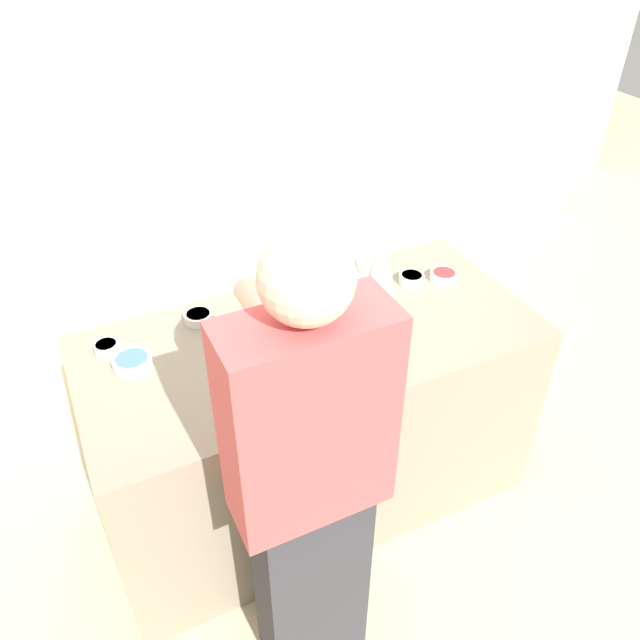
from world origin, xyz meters
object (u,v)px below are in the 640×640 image
Objects in this scene: gingerbread_house at (332,305)px; candy_bowl_far_right at (198,317)px; person at (309,486)px; decorative_tree at (379,271)px; candy_bowl_near_tray_left at (369,267)px; baking_tray at (331,333)px; candy_bowl_behind_tray at (411,278)px; mug at (293,385)px; candy_bowl_beside_tree at (444,276)px; candy_bowl_near_tray_right at (107,347)px; candy_bowl_center_rear at (132,361)px.

gingerbread_house is 0.54m from candy_bowl_far_right.
candy_bowl_far_right is at bearing 93.34° from person.
candy_bowl_near_tray_left is (0.10, 0.24, -0.14)m from decorative_tree.
baking_tray is 1.11× the size of decorative_tree.
person reaches higher than gingerbread_house.
candy_bowl_behind_tray is at bearing 42.86° from person.
candy_bowl_far_right is 1.28× the size of mug.
decorative_tree is 0.62m from mug.
candy_bowl_far_right is at bearing 144.92° from baking_tray.
person is at bearing -107.16° from mug.
person reaches higher than candy_bowl_beside_tree.
gingerbread_house is 0.84m from candy_bowl_near_tray_right.
candy_bowl_behind_tray is 0.91× the size of candy_bowl_beside_tree.
person is (-0.97, -0.74, -0.02)m from candy_bowl_beside_tree.
decorative_tree is at bearing 19.45° from baking_tray.
candy_bowl_far_right is (-0.43, 0.30, -0.12)m from gingerbread_house.
candy_bowl_center_rear is 1.32m from candy_bowl_beside_tree.
candy_bowl_far_right is (0.29, 0.16, -0.00)m from candy_bowl_center_rear.
candy_bowl_center_rear is at bearing -178.57° from candy_bowl_behind_tray.
decorative_tree is 0.72m from candy_bowl_far_right.
person reaches higher than candy_bowl_far_right.
mug is (0.46, -0.38, 0.02)m from candy_bowl_center_rear.
baking_tray is at bearing -160.55° from decorative_tree.
candy_bowl_beside_tree is at bearing -0.46° from candy_bowl_center_rear.
mug reaches higher than candy_bowl_far_right.
person is at bearing -142.87° from candy_bowl_beside_tree.
baking_tray is 0.52m from candy_bowl_far_right.
candy_bowl_behind_tray is 1.14m from person.
candy_bowl_beside_tree is (0.60, 0.13, -0.11)m from gingerbread_house.
decorative_tree is 2.93× the size of candy_bowl_far_right.
person is (-0.38, -0.61, -0.01)m from baking_tray.
candy_bowl_beside_tree is at bearing 6.86° from decorative_tree.
candy_bowl_near_tray_right is at bearing 161.63° from baking_tray.
candy_bowl_near_tray_right is at bearing 174.62° from candy_bowl_beside_tree.
gingerbread_house is 3.66× the size of candy_bowl_near_tray_right.
baking_tray is 4.19× the size of mug.
person is at bearing -65.37° from candy_bowl_center_rear.
baking_tray is 3.28× the size of candy_bowl_near_tray_left.
candy_bowl_behind_tray is at bearing 29.31° from mug.
baking_tray is at bearing 42.15° from mug.
person is (0.05, -0.91, -0.02)m from candy_bowl_far_right.
person reaches higher than candy_bowl_near_tray_right.
gingerbread_house is at bearing 58.28° from person.
decorative_tree reaches higher than candy_bowl_center_rear.
candy_bowl_center_rear is 1.53× the size of candy_bowl_near_tray_right.
mug is (-0.72, -0.41, 0.02)m from candy_bowl_behind_tray.
mug is at bearing -137.86° from gingerbread_house.
candy_bowl_near_tray_right is (-0.78, 0.26, 0.02)m from baking_tray.
candy_bowl_behind_tray is 0.90m from candy_bowl_far_right.
candy_bowl_center_rear is at bearing 168.90° from baking_tray.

